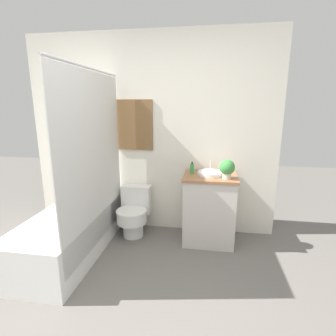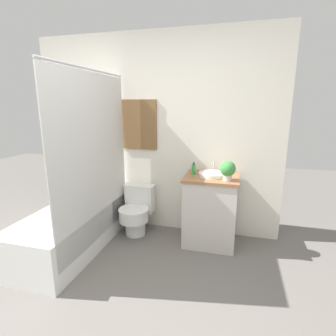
% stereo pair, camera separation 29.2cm
% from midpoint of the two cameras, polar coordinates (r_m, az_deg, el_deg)
% --- Properties ---
extents(wall_back, '(3.18, 0.07, 2.50)m').
position_cam_midpoint_polar(wall_back, '(3.39, -6.36, 7.12)').
color(wall_back, silver).
rests_on(wall_back, ground_plane).
extents(shower_area, '(0.69, 1.57, 1.98)m').
position_cam_midpoint_polar(shower_area, '(3.23, -22.69, -12.23)').
color(shower_area, white).
rests_on(shower_area, ground_plane).
extents(toilet, '(0.39, 0.50, 0.61)m').
position_cam_midpoint_polar(toilet, '(3.42, -9.91, -9.51)').
color(toilet, white).
rests_on(toilet, ground_plane).
extents(vanity, '(0.62, 0.52, 0.83)m').
position_cam_midpoint_polar(vanity, '(3.20, 6.32, -8.81)').
color(vanity, beige).
rests_on(vanity, ground_plane).
extents(sink, '(0.30, 0.34, 0.13)m').
position_cam_midpoint_polar(sink, '(3.08, 6.55, -1.15)').
color(sink, white).
rests_on(sink, vanity).
extents(soap_bottle, '(0.05, 0.05, 0.14)m').
position_cam_midpoint_polar(soap_bottle, '(3.10, 2.58, -0.18)').
color(soap_bottle, green).
rests_on(soap_bottle, vanity).
extents(potted_plant, '(0.17, 0.17, 0.22)m').
position_cam_midpoint_polar(potted_plant, '(2.91, 9.98, -0.06)').
color(potted_plant, beige).
rests_on(potted_plant, vanity).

